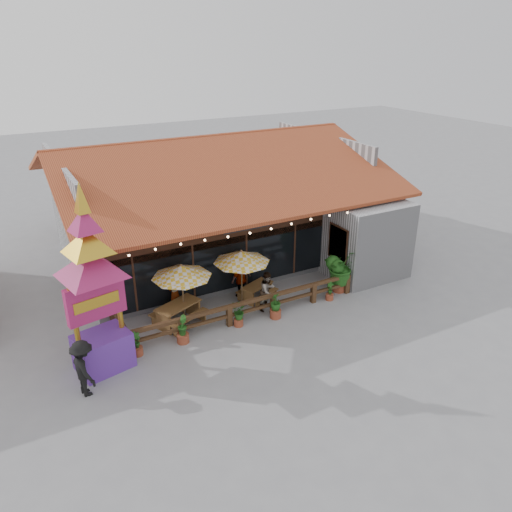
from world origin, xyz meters
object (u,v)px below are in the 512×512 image
umbrella_right (241,257)px  tropical_plant (340,267)px  pedestrian (84,368)px  thai_sign_tower (91,269)px  umbrella_left (181,272)px  picnic_table_right (257,289)px  picnic_table_left (178,311)px

umbrella_right → tropical_plant: (4.37, -1.01, -1.03)m
umbrella_right → pedestrian: 7.67m
thai_sign_tower → umbrella_left: bearing=24.1°
umbrella_right → picnic_table_right: bearing=7.0°
tropical_plant → pedestrian: 11.53m
picnic_table_left → tropical_plant: 7.36m
umbrella_left → thai_sign_tower: bearing=-155.9°
picnic_table_left → pedestrian: size_ratio=1.17×
umbrella_left → thai_sign_tower: 4.17m
pedestrian → umbrella_right: bearing=-80.0°
thai_sign_tower → pedestrian: thai_sign_tower is taller
thai_sign_tower → picnic_table_right: bearing=14.4°
umbrella_right → tropical_plant: bearing=-13.0°
umbrella_right → pedestrian: size_ratio=1.54×
umbrella_right → thai_sign_tower: bearing=-164.7°
thai_sign_tower → umbrella_right: bearing=15.3°
thai_sign_tower → tropical_plant: thai_sign_tower is taller
pedestrian → thai_sign_tower: bearing=-47.9°
umbrella_right → picnic_table_left: (-2.92, -0.20, -1.62)m
umbrella_left → tropical_plant: 7.16m
umbrella_left → umbrella_right: size_ratio=0.95×
picnic_table_right → thai_sign_tower: size_ratio=0.26×
umbrella_left → tropical_plant: umbrella_left is taller
thai_sign_tower → picnic_table_left: bearing=24.5°
picnic_table_left → pedestrian: (-4.09, -2.63, 0.39)m
umbrella_left → thai_sign_tower: size_ratio=0.40×
picnic_table_right → tropical_plant: bearing=-17.1°
umbrella_left → tropical_plant: bearing=-7.3°
picnic_table_left → picnic_table_right: bearing=4.6°
umbrella_left → tropical_plant: (7.03, -0.89, -1.02)m
umbrella_right → thai_sign_tower: (-6.19, -1.69, 1.55)m
umbrella_right → picnic_table_left: umbrella_right is taller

